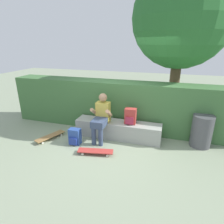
{
  "coord_description": "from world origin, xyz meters",
  "views": [
    {
      "loc": [
        1.15,
        -4.03,
        2.38
      ],
      "look_at": [
        -0.15,
        0.23,
        0.72
      ],
      "focal_mm": 30.01,
      "sensor_mm": 36.0,
      "label": 1
    }
  ],
  "objects_px": {
    "person_skater": "(101,116)",
    "skateboard_near_person": "(95,151)",
    "trash_bin": "(202,131)",
    "bench_main": "(118,130)",
    "backpack_on_bench": "(130,116)",
    "skateboard_beside_bench": "(50,136)",
    "backpack_on_ground": "(75,137)"
  },
  "relations": [
    {
      "from": "skateboard_near_person",
      "to": "trash_bin",
      "type": "xyz_separation_m",
      "value": [
        2.3,
        1.1,
        0.32
      ]
    },
    {
      "from": "bench_main",
      "to": "backpack_on_ground",
      "type": "distance_m",
      "value": 1.13
    },
    {
      "from": "person_skater",
      "to": "skateboard_near_person",
      "type": "relative_size",
      "value": 1.45
    },
    {
      "from": "bench_main",
      "to": "skateboard_beside_bench",
      "type": "distance_m",
      "value": 1.78
    },
    {
      "from": "backpack_on_bench",
      "to": "trash_bin",
      "type": "distance_m",
      "value": 1.74
    },
    {
      "from": "bench_main",
      "to": "skateboard_near_person",
      "type": "bearing_deg",
      "value": -106.29
    },
    {
      "from": "skateboard_near_person",
      "to": "backpack_on_bench",
      "type": "height_order",
      "value": "backpack_on_bench"
    },
    {
      "from": "skateboard_near_person",
      "to": "backpack_on_bench",
      "type": "distance_m",
      "value": 1.23
    },
    {
      "from": "backpack_on_ground",
      "to": "skateboard_beside_bench",
      "type": "bearing_deg",
      "value": 176.93
    },
    {
      "from": "skateboard_near_person",
      "to": "skateboard_beside_bench",
      "type": "xyz_separation_m",
      "value": [
        -1.4,
        0.33,
        0.0
      ]
    },
    {
      "from": "bench_main",
      "to": "person_skater",
      "type": "bearing_deg",
      "value": -150.55
    },
    {
      "from": "person_skater",
      "to": "skateboard_beside_bench",
      "type": "distance_m",
      "value": 1.46
    },
    {
      "from": "person_skater",
      "to": "skateboard_beside_bench",
      "type": "relative_size",
      "value": 1.46
    },
    {
      "from": "person_skater",
      "to": "backpack_on_ground",
      "type": "bearing_deg",
      "value": -142.13
    },
    {
      "from": "backpack_on_ground",
      "to": "trash_bin",
      "type": "bearing_deg",
      "value": 15.41
    },
    {
      "from": "bench_main",
      "to": "skateboard_beside_bench",
      "type": "relative_size",
      "value": 2.73
    },
    {
      "from": "skateboard_near_person",
      "to": "skateboard_beside_bench",
      "type": "distance_m",
      "value": 1.44
    },
    {
      "from": "person_skater",
      "to": "skateboard_near_person",
      "type": "xyz_separation_m",
      "value": [
        0.11,
        -0.71,
        -0.57
      ]
    },
    {
      "from": "trash_bin",
      "to": "bench_main",
      "type": "bearing_deg",
      "value": -175.07
    },
    {
      "from": "person_skater",
      "to": "backpack_on_ground",
      "type": "xyz_separation_m",
      "value": [
        -0.55,
        -0.43,
        -0.45
      ]
    },
    {
      "from": "bench_main",
      "to": "backpack_on_ground",
      "type": "bearing_deg",
      "value": -145.36
    },
    {
      "from": "backpack_on_bench",
      "to": "trash_bin",
      "type": "relative_size",
      "value": 0.51
    },
    {
      "from": "bench_main",
      "to": "backpack_on_bench",
      "type": "xyz_separation_m",
      "value": [
        0.32,
        -0.01,
        0.42
      ]
    },
    {
      "from": "skateboard_near_person",
      "to": "skateboard_beside_bench",
      "type": "bearing_deg",
      "value": 166.9
    },
    {
      "from": "skateboard_near_person",
      "to": "trash_bin",
      "type": "distance_m",
      "value": 2.57
    },
    {
      "from": "person_skater",
      "to": "backpack_on_bench",
      "type": "xyz_separation_m",
      "value": [
        0.7,
        0.2,
        -0.01
      ]
    },
    {
      "from": "backpack_on_bench",
      "to": "skateboard_beside_bench",
      "type": "bearing_deg",
      "value": -163.48
    },
    {
      "from": "skateboard_beside_bench",
      "to": "backpack_on_ground",
      "type": "distance_m",
      "value": 0.75
    },
    {
      "from": "backpack_on_bench",
      "to": "backpack_on_ground",
      "type": "bearing_deg",
      "value": -153.22
    },
    {
      "from": "skateboard_beside_bench",
      "to": "trash_bin",
      "type": "height_order",
      "value": "trash_bin"
    },
    {
      "from": "skateboard_near_person",
      "to": "trash_bin",
      "type": "relative_size",
      "value": 1.05
    },
    {
      "from": "bench_main",
      "to": "skateboard_near_person",
      "type": "relative_size",
      "value": 2.71
    }
  ]
}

